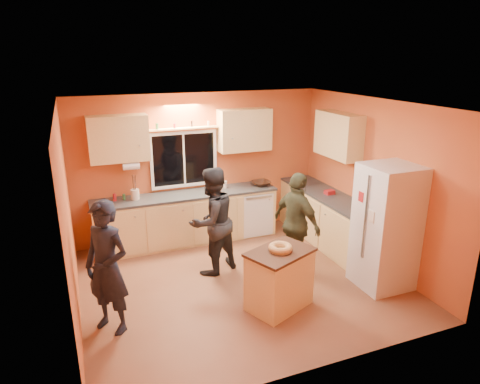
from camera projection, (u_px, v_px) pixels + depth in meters
name	position (u px, v px, depth m)	size (l,w,h in m)	color
ground	(241.00, 282.00, 6.35)	(4.50, 4.50, 0.00)	brown
room_shell	(238.00, 169.00, 6.26)	(4.54, 4.04, 2.61)	#B9512F
back_counter	(207.00, 215.00, 7.72)	(4.23, 0.62, 0.90)	tan
right_counter	(336.00, 224.00, 7.34)	(0.62, 1.84, 0.90)	tan
refrigerator	(386.00, 227.00, 6.03)	(0.72, 0.70, 1.80)	silver
island	(279.00, 279.00, 5.62)	(1.00, 0.85, 0.81)	tan
bundt_pastry	(280.00, 248.00, 5.48)	(0.31, 0.31, 0.09)	#AF8E48
person_left	(107.00, 268.00, 5.03)	(0.60, 0.40, 1.66)	black
person_center	(212.00, 221.00, 6.43)	(0.81, 0.63, 1.66)	black
person_right	(297.00, 224.00, 6.43)	(0.93, 0.39, 1.58)	#313421
mixing_bowl	(261.00, 183.00, 7.92)	(0.34, 0.34, 0.08)	#321710
utensil_crock	(135.00, 194.00, 7.16)	(0.14, 0.14, 0.17)	beige
potted_plant	(363.00, 200.00, 6.63)	(0.30, 0.26, 0.33)	gray
red_box	(329.00, 192.00, 7.43)	(0.16, 0.12, 0.07)	#A8191D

